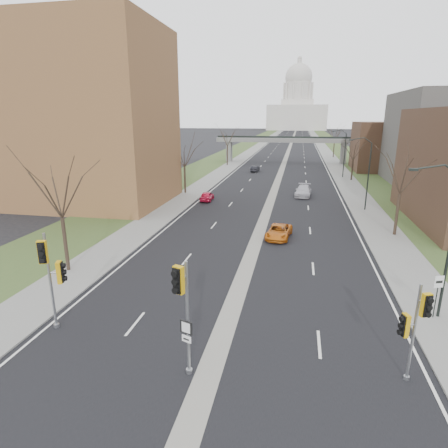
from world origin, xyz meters
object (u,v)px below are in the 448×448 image
(car_left_near, at_px, (207,196))
(car_right_mid, at_px, (303,191))
(speed_limit_sign, at_px, (438,289))
(car_right_near, at_px, (279,232))
(signal_pole_left, at_px, (51,269))
(signal_pole_median, at_px, (183,300))
(car_left_far, at_px, (255,169))
(signal_pole_right, at_px, (415,321))

(car_left_near, xyz_separation_m, car_right_mid, (12.97, 5.70, 0.12))
(speed_limit_sign, height_order, car_left_near, speed_limit_sign)
(car_right_near, height_order, car_right_mid, car_right_mid)
(signal_pole_left, xyz_separation_m, speed_limit_sign, (20.33, 5.07, -1.67))
(speed_limit_sign, bearing_deg, car_left_near, 106.68)
(signal_pole_median, bearing_deg, speed_limit_sign, 50.36)
(car_left_far, distance_m, car_right_near, 44.27)
(signal_pole_left, distance_m, signal_pole_median, 8.24)
(car_left_far, relative_size, car_right_mid, 0.70)
(signal_pole_median, xyz_separation_m, car_right_mid, (5.36, 41.05, -3.00))
(signal_pole_left, relative_size, car_left_near, 1.44)
(car_left_near, height_order, car_left_far, car_left_near)
(signal_pole_median, relative_size, car_right_mid, 1.02)
(signal_pole_left, height_order, signal_pole_median, signal_pole_left)
(car_left_far, bearing_deg, signal_pole_median, 98.61)
(car_left_near, bearing_deg, car_right_near, 123.32)
(signal_pole_right, distance_m, car_left_near, 38.01)
(speed_limit_sign, relative_size, car_right_mid, 0.49)
(speed_limit_sign, xyz_separation_m, car_left_near, (-20.07, 27.87, -1.24))
(car_right_mid, bearing_deg, car_left_near, -151.84)
(speed_limit_sign, relative_size, car_right_near, 0.57)
(signal_pole_median, bearing_deg, car_right_mid, 101.92)
(speed_limit_sign, xyz_separation_m, car_right_mid, (-7.10, 33.56, -1.12))
(car_right_near, bearing_deg, car_right_mid, 90.29)
(speed_limit_sign, relative_size, car_left_near, 0.68)
(signal_pole_left, relative_size, car_right_mid, 1.03)
(car_left_near, bearing_deg, speed_limit_sign, 123.12)
(signal_pole_median, relative_size, signal_pole_right, 1.18)
(signal_pole_left, xyz_separation_m, signal_pole_right, (17.39, -0.91, -0.55))
(speed_limit_sign, bearing_deg, car_left_far, 87.36)
(signal_pole_right, height_order, car_left_near, signal_pole_right)
(signal_pole_left, xyz_separation_m, signal_pole_median, (7.87, -2.41, 0.21))
(car_left_near, distance_m, car_right_near, 18.03)
(signal_pole_left, height_order, car_right_near, signal_pole_left)
(signal_pole_median, bearing_deg, car_left_far, 113.22)
(signal_pole_median, xyz_separation_m, car_right_near, (2.97, 20.76, -3.14))
(signal_pole_right, bearing_deg, car_right_near, 89.30)
(signal_pole_median, height_order, car_left_far, signal_pole_median)
(signal_pole_left, relative_size, car_right_near, 1.21)
(car_right_mid, bearing_deg, signal_pole_left, -104.45)
(signal_pole_left, distance_m, car_right_mid, 40.93)
(signal_pole_right, xyz_separation_m, car_right_near, (-6.55, 19.26, -2.38))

